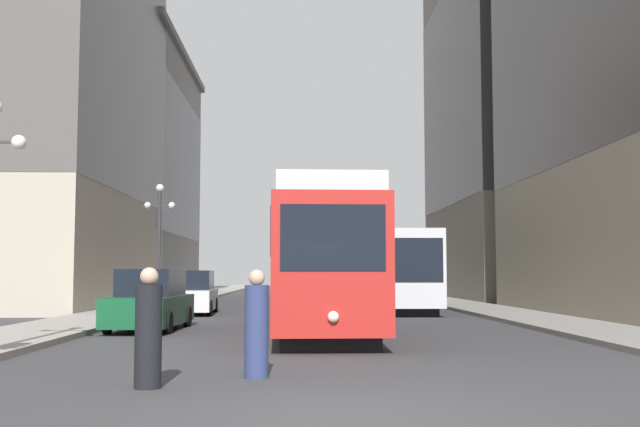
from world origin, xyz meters
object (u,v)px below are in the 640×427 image
object	(u,v)px
parked_car_left_near	(192,294)
parked_car_left_mid	(151,302)
lamp_post_left_far	(159,226)
streetcar	(316,260)
transit_bus	(393,268)
pedestrian_crossing_near	(256,327)
pedestrian_crossing_far	(148,332)

from	to	relation	value
parked_car_left_near	parked_car_left_mid	world-z (taller)	same
parked_car_left_near	lamp_post_left_far	bearing A→B (deg)	124.17
streetcar	parked_car_left_mid	distance (m)	5.17
lamp_post_left_far	parked_car_left_mid	bearing A→B (deg)	-80.84
parked_car_left_near	parked_car_left_mid	distance (m)	9.21
streetcar	transit_bus	world-z (taller)	streetcar
pedestrian_crossing_near	pedestrian_crossing_far	bearing A→B (deg)	-136.03
streetcar	transit_bus	xyz separation A→B (m)	(3.86, 12.93, -0.15)
streetcar	parked_car_left_near	bearing A→B (deg)	115.76
parked_car_left_near	pedestrian_crossing_far	distance (m)	21.23
transit_bus	parked_car_left_near	distance (m)	9.50
transit_bus	parked_car_left_mid	distance (m)	15.33
pedestrian_crossing_far	parked_car_left_near	bearing A→B (deg)	177.68
parked_car_left_near	pedestrian_crossing_far	world-z (taller)	parked_car_left_near
transit_bus	streetcar	bearing A→B (deg)	-106.65
transit_bus	pedestrian_crossing_near	world-z (taller)	transit_bus
streetcar	transit_bus	bearing A→B (deg)	71.82
transit_bus	parked_car_left_near	bearing A→B (deg)	-159.82
parked_car_left_mid	pedestrian_crossing_far	distance (m)	12.11
parked_car_left_mid	parked_car_left_near	bearing A→B (deg)	92.19
transit_bus	lamp_post_left_far	xyz separation A→B (m)	(-10.75, -0.67, 1.89)
pedestrian_crossing_near	pedestrian_crossing_far	distance (m)	1.89
streetcar	lamp_post_left_far	xyz separation A→B (m)	(-6.89, 12.26, 1.74)
parked_car_left_mid	pedestrian_crossing_near	size ratio (longest dim) A/B	2.81
streetcar	pedestrian_crossing_near	distance (m)	10.49
streetcar	pedestrian_crossing_far	distance (m)	11.83
parked_car_left_near	pedestrian_crossing_far	size ratio (longest dim) A/B	2.83
transit_bus	parked_car_left_mid	size ratio (longest dim) A/B	2.62
parked_car_left_mid	lamp_post_left_far	bearing A→B (deg)	101.33
transit_bus	pedestrian_crossing_far	world-z (taller)	transit_bus
parked_car_left_near	parked_car_left_mid	bearing A→B (deg)	-92.07
parked_car_left_mid	lamp_post_left_far	xyz separation A→B (m)	(-1.90, 11.80, 2.99)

